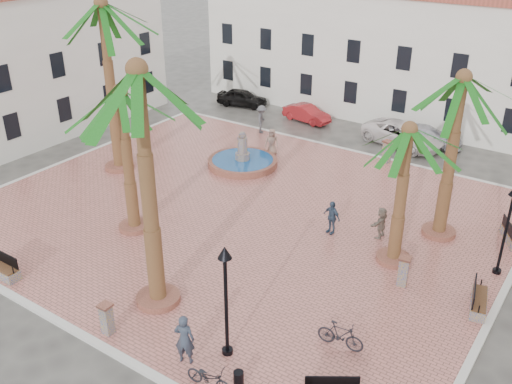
# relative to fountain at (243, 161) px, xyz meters

# --- Properties ---
(ground) EXTENTS (120.00, 120.00, 0.00)m
(ground) POSITION_rel_fountain_xyz_m (3.40, -4.98, -0.45)
(ground) COLOR #56544F
(ground) RESTS_ON ground
(plaza) EXTENTS (26.00, 22.00, 0.15)m
(plaza) POSITION_rel_fountain_xyz_m (3.40, -4.98, -0.37)
(plaza) COLOR #CA756A
(plaza) RESTS_ON ground
(kerb_n) EXTENTS (26.30, 0.30, 0.16)m
(kerb_n) POSITION_rel_fountain_xyz_m (3.40, 6.02, -0.37)
(kerb_n) COLOR silver
(kerb_n) RESTS_ON ground
(kerb_s) EXTENTS (26.30, 0.30, 0.16)m
(kerb_s) POSITION_rel_fountain_xyz_m (3.40, -15.98, -0.37)
(kerb_s) COLOR silver
(kerb_s) RESTS_ON ground
(kerb_e) EXTENTS (0.30, 22.30, 0.16)m
(kerb_e) POSITION_rel_fountain_xyz_m (16.40, -4.98, -0.37)
(kerb_e) COLOR silver
(kerb_e) RESTS_ON ground
(kerb_w) EXTENTS (0.30, 22.30, 0.16)m
(kerb_w) POSITION_rel_fountain_xyz_m (-9.60, -4.98, -0.37)
(kerb_w) COLOR silver
(kerb_w) RESTS_ON ground
(building_north) EXTENTS (30.40, 7.40, 9.50)m
(building_north) POSITION_rel_fountain_xyz_m (3.40, 15.02, 4.32)
(building_north) COLOR white
(building_north) RESTS_ON ground
(building_west) EXTENTS (6.40, 24.40, 10.00)m
(building_west) POSITION_rel_fountain_xyz_m (-15.59, -4.98, 4.57)
(building_west) COLOR white
(building_west) RESTS_ON ground
(fountain) EXTENTS (4.25, 4.25, 2.20)m
(fountain) POSITION_rel_fountain_xyz_m (0.00, 0.00, 0.00)
(fountain) COLOR #9F5845
(fountain) RESTS_ON plaza
(palm_nw) EXTENTS (5.70, 5.70, 10.04)m
(palm_nw) POSITION_rel_fountain_xyz_m (-5.93, -4.55, 8.34)
(palm_nw) COLOR #9F5845
(palm_nw) RESTS_ON plaza
(palm_sw) EXTENTS (5.05, 5.05, 7.29)m
(palm_sw) POSITION_rel_fountain_xyz_m (0.08, -9.26, 5.82)
(palm_sw) COLOR #9F5845
(palm_sw) RESTS_ON plaza
(palm_s) EXTENTS (5.75, 5.75, 9.81)m
(palm_s) POSITION_rel_fountain_xyz_m (5.07, -12.90, 8.11)
(palm_s) COLOR #9F5845
(palm_s) RESTS_ON plaza
(palm_e) EXTENTS (4.96, 4.96, 6.57)m
(palm_e) POSITION_rel_fountain_xyz_m (11.72, -4.76, 5.15)
(palm_e) COLOR #9F5845
(palm_e) RESTS_ON plaza
(palm_ne) EXTENTS (5.25, 5.25, 8.10)m
(palm_ne) POSITION_rel_fountain_xyz_m (12.63, -1.32, 6.56)
(palm_ne) COLOR #9F5845
(palm_ne) RESTS_ON plaza
(bench_s) EXTENTS (1.96, 0.60, 1.03)m
(bench_s) POSITION_rel_fountain_xyz_m (-1.72, -15.35, -0.01)
(bench_s) COLOR slate
(bench_s) RESTS_ON plaza
(bench_e) EXTENTS (1.00, 2.02, 1.02)m
(bench_e) POSITION_rel_fountain_xyz_m (15.78, -6.11, -0.01)
(bench_e) COLOR slate
(bench_e) RESTS_ON plaza
(bench_ne) EXTENTS (1.41, 1.92, 0.99)m
(bench_ne) POSITION_rel_fountain_xyz_m (15.69, -0.06, -0.02)
(bench_ne) COLOR slate
(bench_ne) RESTS_ON plaza
(lamppost_s) EXTENTS (0.48, 0.48, 4.43)m
(lamppost_s) POSITION_rel_fountain_xyz_m (9.17, -13.72, 2.70)
(lamppost_s) COLOR black
(lamppost_s) RESTS_ON plaza
(lamppost_e) EXTENTS (0.45, 0.45, 4.17)m
(lamppost_e) POSITION_rel_fountain_xyz_m (15.80, -3.14, 2.53)
(lamppost_e) COLOR black
(lamppost_e) RESTS_ON plaza
(bollard_se) EXTENTS (0.48, 0.48, 1.30)m
(bollard_se) POSITION_rel_fountain_xyz_m (4.89, -15.38, 0.38)
(bollard_se) COLOR slate
(bollard_se) RESTS_ON plaza
(bollard_n) EXTENTS (0.62, 0.62, 1.43)m
(bollard_n) POSITION_rel_fountain_xyz_m (7.07, 5.42, 0.44)
(bollard_n) COLOR slate
(bollard_n) RESTS_ON plaza
(bollard_e) EXTENTS (0.56, 0.56, 1.36)m
(bollard_e) POSITION_rel_fountain_xyz_m (12.74, -6.33, 0.41)
(bollard_e) COLOR slate
(bollard_e) RESTS_ON plaza
(litter_bin) EXTENTS (0.35, 0.35, 0.67)m
(litter_bin) POSITION_rel_fountain_xyz_m (10.46, -14.83, 0.04)
(litter_bin) COLOR black
(litter_bin) RESTS_ON plaza
(cyclist_a) EXTENTS (0.84, 0.71, 1.96)m
(cyclist_a) POSITION_rel_fountain_xyz_m (8.22, -14.87, 0.68)
(cyclist_a) COLOR #30394A
(cyclist_a) RESTS_ON plaza
(bicycle_a) EXTENTS (1.73, 0.76, 0.88)m
(bicycle_a) POSITION_rel_fountain_xyz_m (9.66, -15.38, 0.14)
(bicycle_a) COLOR black
(bicycle_a) RESTS_ON plaza
(bicycle_b) EXTENTS (1.78, 0.68, 1.05)m
(bicycle_b) POSITION_rel_fountain_xyz_m (12.31, -11.19, 0.22)
(bicycle_b) COLOR black
(bicycle_b) RESTS_ON plaza
(pedestrian_fountain_a) EXTENTS (1.01, 0.84, 1.77)m
(pedestrian_fountain_a) POSITION_rel_fountain_xyz_m (0.61, 2.35, 0.59)
(pedestrian_fountain_a) COLOR #987666
(pedestrian_fountain_a) RESTS_ON plaza
(pedestrian_fountain_b) EXTENTS (1.07, 0.66, 1.70)m
(pedestrian_fountain_b) POSITION_rel_fountain_xyz_m (8.26, -4.16, 0.55)
(pedestrian_fountain_b) COLOR #33475F
(pedestrian_fountain_b) RESTS_ON plaza
(pedestrian_north) EXTENTS (1.19, 1.45, 1.96)m
(pedestrian_north) POSITION_rel_fountain_xyz_m (-2.24, 5.42, 0.68)
(pedestrian_north) COLOR #4C4D51
(pedestrian_north) RESTS_ON plaza
(pedestrian_east) EXTENTS (0.56, 1.48, 1.57)m
(pedestrian_east) POSITION_rel_fountain_xyz_m (10.40, -3.20, 0.48)
(pedestrian_east) COLOR gray
(pedestrian_east) RESTS_ON plaza
(car_black) EXTENTS (4.28, 2.45, 1.37)m
(car_black) POSITION_rel_fountain_xyz_m (-7.18, 9.94, 0.24)
(car_black) COLOR black
(car_black) RESTS_ON ground
(car_red) EXTENTS (3.91, 1.86, 1.24)m
(car_red) POSITION_rel_fountain_xyz_m (-1.01, 9.62, 0.17)
(car_red) COLOR #B01F24
(car_red) RESTS_ON ground
(car_silver) EXTENTS (5.24, 3.66, 1.41)m
(car_silver) POSITION_rel_fountain_xyz_m (7.97, 9.78, 0.26)
(car_silver) COLOR silver
(car_silver) RESTS_ON ground
(car_white) EXTENTS (6.00, 3.77, 1.55)m
(car_white) POSITION_rel_fountain_xyz_m (6.68, 9.08, 0.32)
(car_white) COLOR white
(car_white) RESTS_ON ground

